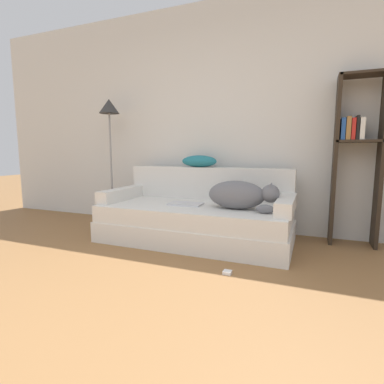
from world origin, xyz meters
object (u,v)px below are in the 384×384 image
object	(u,v)px
dog	(240,195)
bookshelf	(357,150)
floor_lamp	(110,124)
laptop	(186,204)
power_adapter	(227,272)
couch	(195,223)
throw_pillow	(199,161)

from	to	relation	value
dog	bookshelf	world-z (taller)	bookshelf
dog	bookshelf	bearing A→B (deg)	27.15
bookshelf	floor_lamp	xyz separation A→B (m)	(-2.84, -0.16, 0.34)
laptop	bookshelf	xyz separation A→B (m)	(1.63, 0.51, 0.57)
dog	power_adapter	xyz separation A→B (m)	(0.07, -0.68, -0.52)
dog	laptop	distance (m)	0.61
couch	floor_lamp	xyz separation A→B (m)	(-1.31, 0.33, 1.11)
bookshelf	dog	bearing A→B (deg)	-152.85
dog	throw_pillow	bearing A→B (deg)	142.33
throw_pillow	bookshelf	bearing A→B (deg)	2.17
power_adapter	throw_pillow	bearing A→B (deg)	120.30
throw_pillow	floor_lamp	distance (m)	1.28
laptop	power_adapter	world-z (taller)	laptop
laptop	floor_lamp	xyz separation A→B (m)	(-1.21, 0.35, 0.90)
laptop	floor_lamp	world-z (taller)	floor_lamp
laptop	bookshelf	size ratio (longest dim) A/B	0.21
laptop	throw_pillow	size ratio (longest dim) A/B	0.85
power_adapter	floor_lamp	bearing A→B (deg)	150.48
throw_pillow	bookshelf	distance (m)	1.65
couch	laptop	xyz separation A→B (m)	(-0.10, -0.03, 0.21)
laptop	throw_pillow	distance (m)	0.63
bookshelf	power_adapter	bearing A→B (deg)	-128.66
couch	throw_pillow	size ratio (longest dim) A/B	4.66
couch	power_adapter	size ratio (longest dim) A/B	30.75
couch	throw_pillow	distance (m)	0.78
dog	laptop	xyz separation A→B (m)	(-0.59, 0.02, -0.13)
dog	floor_lamp	xyz separation A→B (m)	(-1.80, 0.37, 0.77)
dog	laptop	bearing A→B (deg)	178.30
dog	floor_lamp	distance (m)	1.99
couch	laptop	size ratio (longest dim) A/B	5.47
floor_lamp	dog	bearing A→B (deg)	-11.69
couch	dog	xyz separation A→B (m)	(0.49, -0.05, 0.34)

